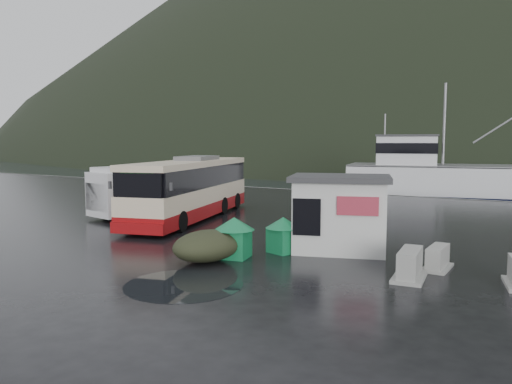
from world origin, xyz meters
The scene contains 13 objects.
ground centered at (0.00, 0.00, 0.00)m, with size 160.00×160.00×0.00m, color black.
harbor_water centered at (0.00, 110.00, 0.00)m, with size 300.00×180.00×0.02m, color black.
quay_edge centered at (0.00, 20.00, 0.00)m, with size 160.00×0.60×1.50m, color #999993.
coach_bus centered at (-4.23, 3.22, 0.00)m, with size 2.90×11.51×3.25m, color beige, non-canonical shape.
white_van centered at (-6.90, 2.98, 0.00)m, with size 2.23×6.50×2.72m, color silver, non-canonical shape.
waste_bin_left centered at (2.66, -2.91, 0.00)m, with size 1.01×1.01×1.41m, color #157945, non-canonical shape.
waste_bin_right centered at (3.71, -1.31, 0.00)m, with size 0.93×0.93×1.29m, color #157945, non-canonical shape.
dome_tent centered at (2.16, -3.77, 0.00)m, with size 1.89×2.64×1.04m, color #2D311D, non-canonical shape.
ticket_kiosk centered at (5.33, 0.03, 0.00)m, with size 3.55×2.69×2.77m, color silver, non-canonical shape.
jersey_barrier_a centered at (8.98, -0.85, 0.00)m, with size 0.73×1.47×0.73m, color #999993, non-canonical shape.
jersey_barrier_b centered at (8.52, -2.41, 0.00)m, with size 0.86×1.72×0.86m, color #999993, non-canonical shape.
fishing_trawler centered at (6.09, 29.67, 0.00)m, with size 26.15×5.73×10.46m, color silver, non-canonical shape.
puddles centered at (1.26, -4.27, 0.01)m, with size 11.23×14.25×0.01m.
Camera 1 is at (12.20, -16.91, 4.00)m, focal length 35.00 mm.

